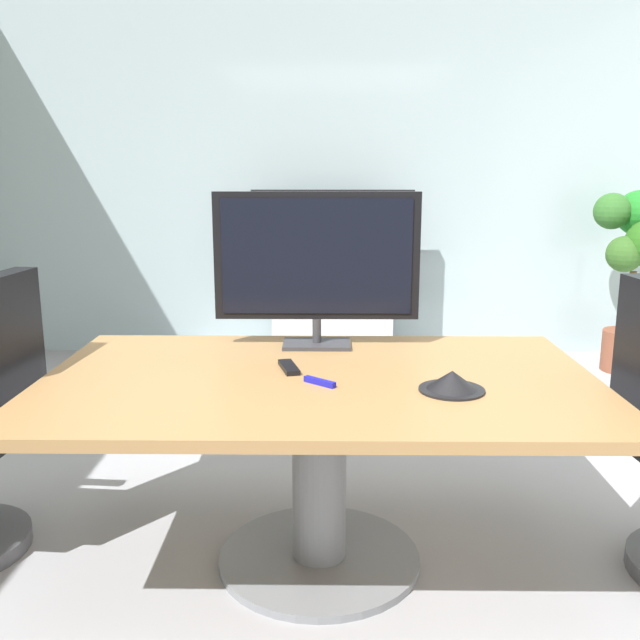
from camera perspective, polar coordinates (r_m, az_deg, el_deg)
ground_plane at (r=2.72m, az=1.78°, el=-20.10°), size 7.45×7.45×0.00m
wall_back_glass_partition at (r=5.52m, az=1.21°, el=12.39°), size 5.56×0.10×2.93m
conference_table at (r=2.54m, az=-0.06°, el=-8.48°), size 1.97×1.21×0.74m
tv_monitor at (r=2.83m, az=-0.27°, el=4.94°), size 0.84×0.18×0.64m
wall_display_unit at (r=5.26m, az=1.02°, el=1.22°), size 1.20×0.36×1.31m
potted_plant at (r=5.45m, az=24.60°, el=4.68°), size 0.62×0.59×1.31m
conference_phone at (r=2.35m, az=10.83°, el=-5.05°), size 0.22×0.22×0.07m
remote_control at (r=2.56m, az=-2.58°, el=-3.91°), size 0.09×0.18×0.02m
whiteboard_marker at (r=2.38m, az=-0.03°, el=-5.12°), size 0.11×0.10×0.02m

